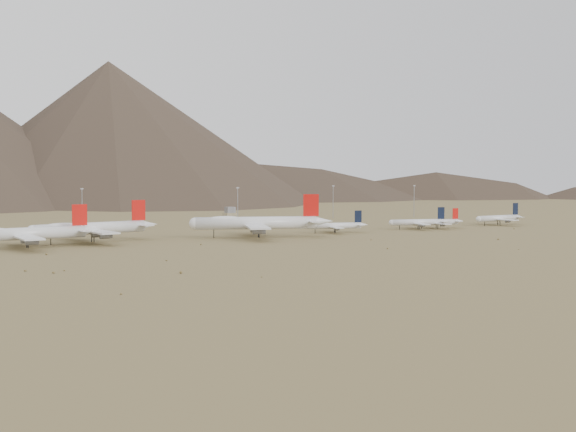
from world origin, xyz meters
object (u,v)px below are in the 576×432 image
widebody_centre (91,228)px  control_tower (230,217)px  widebody_west (25,234)px  widebody_east (257,223)px  narrowbody_b (419,222)px  narrowbody_a (335,226)px

widebody_centre → control_tower: widebody_centre is taller
control_tower → widebody_west: bearing=-147.4°
widebody_west → control_tower: size_ratio=5.63×
widebody_west → widebody_centre: widebody_centre is taller
widebody_centre → widebody_east: widebody_east is taller
widebody_centre → narrowbody_b: (201.40, -15.55, -2.77)m
narrowbody_b → widebody_centre: bearing=-168.6°
widebody_east → narrowbody_b: (115.41, 1.75, -3.68)m
widebody_centre → control_tower: bearing=26.0°
widebody_centre → widebody_west: bearing=-167.6°
narrowbody_a → control_tower: narrowbody_a is taller
widebody_west → narrowbody_b: widebody_west is taller
widebody_east → narrowbody_b: 115.48m
widebody_east → narrowbody_b: widebody_east is taller
widebody_west → widebody_centre: bearing=19.3°
narrowbody_a → widebody_centre: bearing=-168.8°
widebody_west → narrowbody_a: size_ratio=1.76×
narrowbody_b → widebody_west: bearing=-164.6°
narrowbody_a → narrowbody_b: (60.60, -3.50, 0.24)m
narrowbody_b → narrowbody_a: bearing=-167.5°
control_tower → widebody_east: bearing=-107.0°
widebody_west → control_tower: bearing=30.1°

